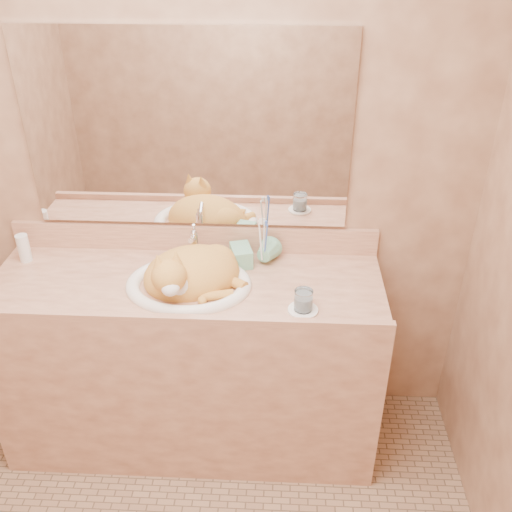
{
  "coord_description": "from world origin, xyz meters",
  "views": [
    {
      "loc": [
        0.38,
        -1.17,
        2.13
      ],
      "look_at": [
        0.29,
        0.7,
        1.0
      ],
      "focal_mm": 40.0,
      "sensor_mm": 36.0,
      "label": 1
    }
  ],
  "objects_px": {
    "cat": "(190,272)",
    "toothbrush_cup": "(263,257)",
    "vanity_counter": "(191,363)",
    "water_glass": "(303,300)",
    "sink_basin": "(188,270)",
    "soap_dispenser": "(244,252)"
  },
  "relations": [
    {
      "from": "vanity_counter",
      "to": "cat",
      "type": "height_order",
      "value": "cat"
    },
    {
      "from": "sink_basin",
      "to": "toothbrush_cup",
      "type": "relative_size",
      "value": 4.93
    },
    {
      "from": "cat",
      "to": "toothbrush_cup",
      "type": "xyz_separation_m",
      "value": [
        0.29,
        0.15,
        -0.02
      ]
    },
    {
      "from": "sink_basin",
      "to": "cat",
      "type": "height_order",
      "value": "cat"
    },
    {
      "from": "vanity_counter",
      "to": "water_glass",
      "type": "distance_m",
      "value": 0.69
    },
    {
      "from": "soap_dispenser",
      "to": "cat",
      "type": "bearing_deg",
      "value": -166.61
    },
    {
      "from": "cat",
      "to": "soap_dispenser",
      "type": "relative_size",
      "value": 2.19
    },
    {
      "from": "vanity_counter",
      "to": "sink_basin",
      "type": "height_order",
      "value": "sink_basin"
    },
    {
      "from": "cat",
      "to": "toothbrush_cup",
      "type": "bearing_deg",
      "value": 5.29
    },
    {
      "from": "sink_basin",
      "to": "soap_dispenser",
      "type": "height_order",
      "value": "soap_dispenser"
    },
    {
      "from": "vanity_counter",
      "to": "soap_dispenser",
      "type": "distance_m",
      "value": 0.57
    },
    {
      "from": "soap_dispenser",
      "to": "toothbrush_cup",
      "type": "bearing_deg",
      "value": 11.0
    },
    {
      "from": "vanity_counter",
      "to": "water_glass",
      "type": "xyz_separation_m",
      "value": [
        0.47,
        -0.17,
        0.48
      ]
    },
    {
      "from": "vanity_counter",
      "to": "soap_dispenser",
      "type": "bearing_deg",
      "value": 23.55
    },
    {
      "from": "cat",
      "to": "soap_dispenser",
      "type": "xyz_separation_m",
      "value": [
        0.21,
        0.11,
        0.03
      ]
    },
    {
      "from": "sink_basin",
      "to": "soap_dispenser",
      "type": "relative_size",
      "value": 2.74
    },
    {
      "from": "soap_dispenser",
      "to": "sink_basin",
      "type": "bearing_deg",
      "value": -165.92
    },
    {
      "from": "toothbrush_cup",
      "to": "cat",
      "type": "bearing_deg",
      "value": -151.79
    },
    {
      "from": "vanity_counter",
      "to": "sink_basin",
      "type": "xyz_separation_m",
      "value": [
        0.02,
        -0.02,
        0.5
      ]
    },
    {
      "from": "soap_dispenser",
      "to": "toothbrush_cup",
      "type": "relative_size",
      "value": 1.8
    },
    {
      "from": "sink_basin",
      "to": "toothbrush_cup",
      "type": "distance_m",
      "value": 0.33
    },
    {
      "from": "cat",
      "to": "water_glass",
      "type": "height_order",
      "value": "cat"
    }
  ]
}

